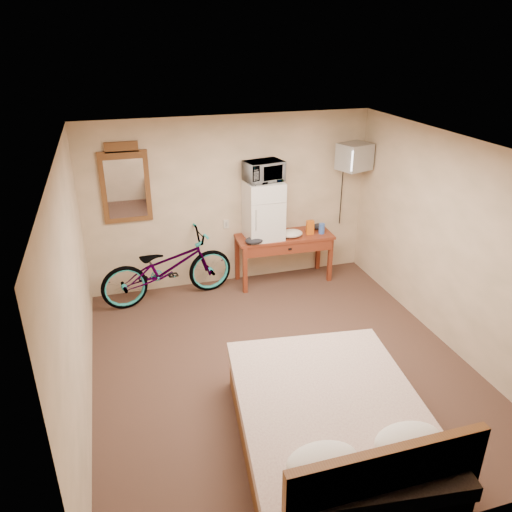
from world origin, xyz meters
name	(u,v)px	position (x,y,z in m)	size (l,w,h in m)	color
room	(283,268)	(0.00, 0.00, 1.25)	(4.60, 4.64, 2.50)	#3D281E
desk	(285,243)	(0.75, 2.00, 0.64)	(1.47, 0.62, 0.75)	brown
mini_fridge	(263,210)	(0.42, 2.05, 1.17)	(0.53, 0.52, 0.85)	silver
microwave	(264,171)	(0.42, 2.05, 1.74)	(0.52, 0.35, 0.29)	silver
snack_bag	(310,227)	(1.13, 1.95, 0.86)	(0.11, 0.06, 0.22)	#CE5E12
blue_cup	(322,228)	(1.31, 1.94, 0.83)	(0.09, 0.09, 0.16)	#3863C1
cloth_cream	(291,234)	(0.82, 1.94, 0.80)	(0.34, 0.26, 0.11)	white
cloth_dark_a	(254,240)	(0.22, 1.84, 0.80)	(0.27, 0.20, 0.10)	black
cloth_dark_b	(319,226)	(1.34, 2.12, 0.79)	(0.19, 0.15, 0.09)	black
crt_television	(354,157)	(1.80, 2.02, 1.86)	(0.53, 0.62, 0.38)	black
wall_mirror	(125,184)	(-1.46, 2.27, 1.65)	(0.65, 0.04, 1.10)	brown
bicycle	(168,267)	(-1.02, 1.95, 0.50)	(0.66, 1.89, 0.99)	black
bed	(333,427)	(0.01, -1.37, 0.29)	(1.87, 2.33, 0.90)	brown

